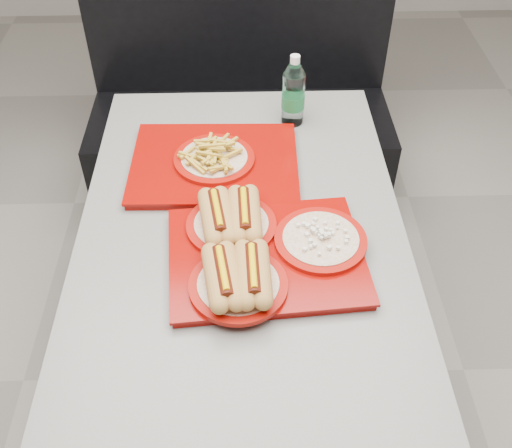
{
  "coord_description": "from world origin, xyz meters",
  "views": [
    {
      "loc": [
        0.01,
        -1.19,
        1.9
      ],
      "look_at": [
        0.04,
        -0.07,
        0.83
      ],
      "focal_mm": 42.0,
      "sensor_mm": 36.0,
      "label": 1
    }
  ],
  "objects_px": {
    "diner_table": "(243,267)",
    "water_bottle": "(293,94)",
    "booth_bench": "(240,113)",
    "tray_near": "(258,250)",
    "tray_far": "(214,161)"
  },
  "relations": [
    {
      "from": "diner_table",
      "to": "tray_far",
      "type": "bearing_deg",
      "value": 106.9
    },
    {
      "from": "booth_bench",
      "to": "tray_near",
      "type": "relative_size",
      "value": 2.54
    },
    {
      "from": "diner_table",
      "to": "water_bottle",
      "type": "bearing_deg",
      "value": 70.95
    },
    {
      "from": "tray_near",
      "to": "water_bottle",
      "type": "distance_m",
      "value": 0.65
    },
    {
      "from": "tray_near",
      "to": "diner_table",
      "type": "bearing_deg",
      "value": 108.0
    },
    {
      "from": "tray_far",
      "to": "water_bottle",
      "type": "relative_size",
      "value": 2.11
    },
    {
      "from": "diner_table",
      "to": "booth_bench",
      "type": "relative_size",
      "value": 1.05
    },
    {
      "from": "tray_near",
      "to": "tray_far",
      "type": "xyz_separation_m",
      "value": [
        -0.12,
        0.39,
        -0.01
      ]
    },
    {
      "from": "tray_near",
      "to": "tray_far",
      "type": "bearing_deg",
      "value": 107.26
    },
    {
      "from": "booth_bench",
      "to": "water_bottle",
      "type": "xyz_separation_m",
      "value": [
        0.18,
        -0.58,
        0.45
      ]
    },
    {
      "from": "diner_table",
      "to": "tray_far",
      "type": "height_order",
      "value": "tray_far"
    },
    {
      "from": "booth_bench",
      "to": "tray_near",
      "type": "bearing_deg",
      "value": -88.07
    },
    {
      "from": "water_bottle",
      "to": "tray_near",
      "type": "bearing_deg",
      "value": -101.98
    },
    {
      "from": "booth_bench",
      "to": "tray_far",
      "type": "distance_m",
      "value": 0.92
    },
    {
      "from": "booth_bench",
      "to": "tray_near",
      "type": "distance_m",
      "value": 1.28
    }
  ]
}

